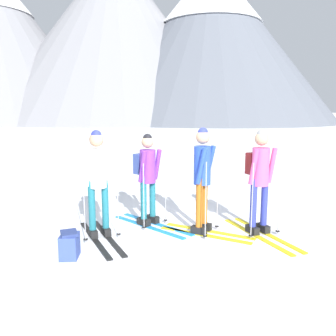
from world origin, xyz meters
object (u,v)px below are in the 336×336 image
object	(u,v)px
backpack_on_snow_front	(70,245)
skier_in_pink	(260,176)
skier_in_blue	(203,176)
skier_in_purple	(147,175)
skier_in_white	(98,178)

from	to	relation	value
backpack_on_snow_front	skier_in_pink	bearing A→B (deg)	-3.23
skier_in_blue	backpack_on_snow_front	xyz separation A→B (m)	(-2.20, -0.19, -0.81)
skier_in_blue	backpack_on_snow_front	size ratio (longest dim) A/B	4.70
skier_in_blue	skier_in_pink	xyz separation A→B (m)	(0.87, -0.37, 0.00)
skier_in_pink	skier_in_purple	bearing A→B (deg)	144.43
backpack_on_snow_front	skier_in_blue	bearing A→B (deg)	5.02
skier_in_purple	skier_in_pink	world-z (taller)	skier_in_pink
skier_in_blue	skier_in_pink	world-z (taller)	skier_in_blue
skier_in_pink	skier_in_white	bearing A→B (deg)	161.42
skier_in_blue	backpack_on_snow_front	bearing A→B (deg)	-174.98
skier_in_white	skier_in_pink	xyz separation A→B (m)	(2.52, -0.85, 0.00)
skier_in_purple	skier_in_white	bearing A→B (deg)	-163.30
skier_in_pink	backpack_on_snow_front	distance (m)	3.18
skier_in_white	backpack_on_snow_front	world-z (taller)	skier_in_white
skier_in_purple	skier_in_blue	world-z (taller)	skier_in_blue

